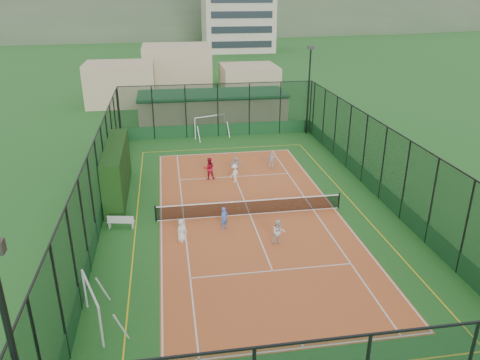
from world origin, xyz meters
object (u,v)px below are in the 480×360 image
object	(u,v)px
futsal_goal_far	(210,127)
white_bench	(121,221)
futsal_goal_near	(92,307)
child_near_right	(278,232)
child_near_mid	(224,218)
child_far_left	(235,173)
child_far_right	(272,160)
coach	(209,168)
child_far_back	(236,165)
floodlight_ne	(309,91)
child_near_left	(182,230)
clubhouse	(212,108)

from	to	relation	value
futsal_goal_far	white_bench	bearing A→B (deg)	-131.89
futsal_goal_near	child_near_right	bearing A→B (deg)	-79.91
child_near_mid	child_far_left	size ratio (longest dim) A/B	1.02
child_far_right	futsal_goal_far	bearing A→B (deg)	-50.76
white_bench	child_far_right	world-z (taller)	child_far_right
coach	child_near_right	bearing A→B (deg)	106.36
futsal_goal_far	child_far_back	bearing A→B (deg)	-103.76
floodlight_ne	child_near_left	world-z (taller)	floodlight_ne
futsal_goal_far	child_far_right	bearing A→B (deg)	-86.57
child_near_mid	white_bench	bearing A→B (deg)	135.98
white_bench	child_far_right	distance (m)	13.65
futsal_goal_near	child_far_right	world-z (taller)	futsal_goal_near
white_bench	child_far_left	size ratio (longest dim) A/B	1.16
floodlight_ne	child_far_left	bearing A→B (deg)	-128.04
child_near_left	child_far_left	xyz separation A→B (m)	(4.18, 8.06, 0.01)
child_near_mid	child_far_right	size ratio (longest dim) A/B	1.01
child_near_left	futsal_goal_far	bearing A→B (deg)	39.23
child_far_back	coach	size ratio (longest dim) A/B	0.75
child_far_left	coach	world-z (taller)	coach
coach	clubhouse	bearing A→B (deg)	-96.04
white_bench	child_near_left	distance (m)	4.07
white_bench	futsal_goal_near	distance (m)	8.72
clubhouse	child_near_mid	distance (m)	23.71
floodlight_ne	child_far_back	bearing A→B (deg)	-131.86
child_far_left	coach	size ratio (longest dim) A/B	0.81
floodlight_ne	futsal_goal_far	xyz separation A→B (m)	(-9.40, 0.15, -3.10)
child_near_left	child_near_right	distance (m)	5.36
child_near_left	child_far_right	size ratio (longest dim) A/B	0.97
clubhouse	futsal_goal_near	size ratio (longest dim) A/B	5.13
child_near_mid	child_far_back	bearing A→B (deg)	43.42
child_near_left	child_near_mid	xyz separation A→B (m)	(2.52, 1.03, 0.02)
child_far_back	coach	bearing A→B (deg)	14.69
clubhouse	coach	xyz separation A→B (m)	(-1.92, -15.74, -0.73)
child_far_right	child_far_back	xyz separation A→B (m)	(-2.89, -0.44, -0.06)
child_far_right	futsal_goal_near	bearing A→B (deg)	72.04
floodlight_ne	clubhouse	distance (m)	10.47
clubhouse	child_near_mid	xyz separation A→B (m)	(-1.81, -23.62, -0.87)
white_bench	futsal_goal_far	distance (m)	18.66
futsal_goal_far	child_near_left	distance (m)	19.73
clubhouse	child_near_left	world-z (taller)	clubhouse
white_bench	coach	bearing A→B (deg)	59.95
floodlight_ne	child_near_left	xyz separation A→B (m)	(-12.94, -19.26, -3.45)
clubhouse	futsal_goal_near	xyz separation A→B (m)	(-8.27, -31.22, -0.62)
child_far_left	child_near_left	bearing A→B (deg)	18.29
clubhouse	child_near_left	size ratio (longest dim) A/B	11.41
child_near_mid	child_far_left	bearing A→B (deg)	43.04
child_near_right	child_far_right	distance (m)	11.77
futsal_goal_near	futsal_goal_far	world-z (taller)	futsal_goal_far
floodlight_ne	child_near_right	xyz separation A→B (m)	(-7.72, -20.48, -3.37)
child_near_left	child_near_right	bearing A→B (deg)	-53.70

